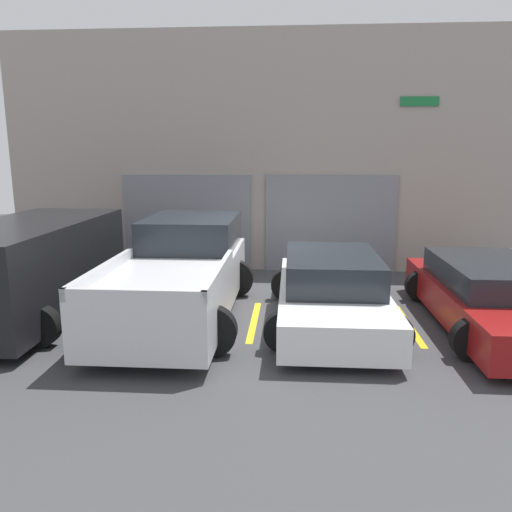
# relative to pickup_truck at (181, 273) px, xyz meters

# --- Properties ---
(ground_plane) EXTENTS (28.00, 28.00, 0.00)m
(ground_plane) POSITION_rel_pickup_truck_xyz_m (1.37, 0.78, -0.80)
(ground_plane) COLOR #3D3D3F
(shophouse_building) EXTENTS (13.26, 0.68, 5.92)m
(shophouse_building) POSITION_rel_pickup_truck_xyz_m (1.37, 4.07, 2.11)
(shophouse_building) COLOR #9E9389
(shophouse_building) RESTS_ON ground
(pickup_truck) EXTENTS (2.48, 5.09, 1.71)m
(pickup_truck) POSITION_rel_pickup_truck_xyz_m (0.00, 0.00, 0.00)
(pickup_truck) COLOR silver
(pickup_truck) RESTS_ON ground
(sedan_white) EXTENTS (2.24, 4.42, 1.24)m
(sedan_white) POSITION_rel_pickup_truck_xyz_m (2.74, -0.26, -0.22)
(sedan_white) COLOR white
(sedan_white) RESTS_ON ground
(sedan_side) EXTENTS (2.39, 4.60, 1.76)m
(sedan_side) POSITION_rel_pickup_truck_xyz_m (-2.74, -0.28, 0.14)
(sedan_side) COLOR black
(sedan_side) RESTS_ON ground
(van_right) EXTENTS (2.24, 4.79, 1.14)m
(van_right) POSITION_rel_pickup_truck_xyz_m (5.48, -0.26, -0.25)
(van_right) COLOR maroon
(van_right) RESTS_ON ground
(parking_stripe_left) EXTENTS (0.12, 2.20, 0.01)m
(parking_stripe_left) POSITION_rel_pickup_truck_xyz_m (-1.37, -0.29, -0.80)
(parking_stripe_left) COLOR gold
(parking_stripe_left) RESTS_ON ground
(parking_stripe_centre) EXTENTS (0.12, 2.20, 0.01)m
(parking_stripe_centre) POSITION_rel_pickup_truck_xyz_m (1.37, -0.29, -0.80)
(parking_stripe_centre) COLOR gold
(parking_stripe_centre) RESTS_ON ground
(parking_stripe_right) EXTENTS (0.12, 2.20, 0.01)m
(parking_stripe_right) POSITION_rel_pickup_truck_xyz_m (4.11, -0.29, -0.80)
(parking_stripe_right) COLOR gold
(parking_stripe_right) RESTS_ON ground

